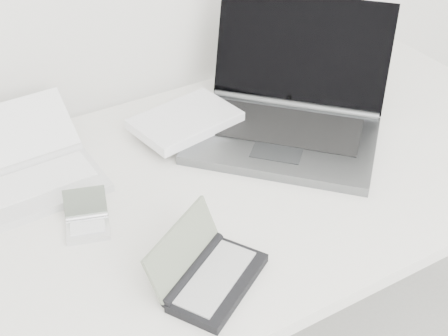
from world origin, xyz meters
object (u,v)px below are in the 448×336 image
laptop_large (270,115)px  netbook_open_white (36,170)px  desk (226,193)px  palmtop_charcoal (208,273)px

laptop_large → netbook_open_white: bearing=-143.6°
desk → laptop_large: 0.23m
laptop_large → netbook_open_white: 0.55m
desk → palmtop_charcoal: (-0.19, -0.25, 0.07)m
laptop_large → palmtop_charcoal: bearing=-89.6°
desk → laptop_large: bearing=29.8°
desk → netbook_open_white: (-0.36, 0.20, 0.07)m
netbook_open_white → palmtop_charcoal: 0.48m
palmtop_charcoal → laptop_large: bearing=12.9°
netbook_open_white → desk: bearing=-31.5°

